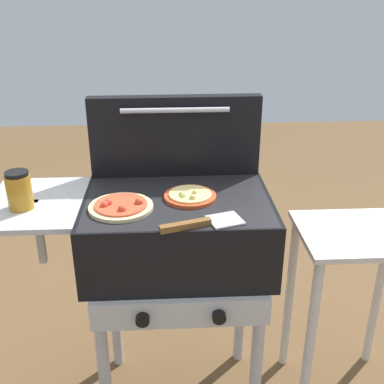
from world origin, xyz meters
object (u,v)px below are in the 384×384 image
object	(u,v)px
sauce_jar	(19,190)
spatula	(202,223)
prep_table	(352,281)
pizza_cheese	(190,196)
pizza_pepperoni	(121,206)
grill	(174,235)

from	to	relation	value
sauce_jar	spatula	world-z (taller)	sauce_jar
spatula	prep_table	distance (m)	0.73
pizza_cheese	spatula	bearing A→B (deg)	-82.35
pizza_cheese	pizza_pepperoni	xyz separation A→B (m)	(-0.23, -0.07, 0.00)
pizza_cheese	sauce_jar	size ratio (longest dim) A/B	1.41
sauce_jar	spatula	distance (m)	0.60
spatula	prep_table	size ratio (longest dim) A/B	0.35
pizza_pepperoni	sauce_jar	bearing A→B (deg)	175.43
pizza_pepperoni	pizza_cheese	bearing A→B (deg)	16.93
pizza_cheese	sauce_jar	bearing A→B (deg)	-175.45
pizza_cheese	sauce_jar	xyz separation A→B (m)	(-0.55, -0.04, 0.05)
pizza_pepperoni	sauce_jar	size ratio (longest dim) A/B	1.65
grill	pizza_cheese	xyz separation A→B (m)	(0.06, -0.00, 0.15)
pizza_cheese	spatula	xyz separation A→B (m)	(0.03, -0.20, -0.00)
sauce_jar	grill	bearing A→B (deg)	5.34
spatula	grill	bearing A→B (deg)	112.78
sauce_jar	prep_table	xyz separation A→B (m)	(1.17, 0.05, -0.43)
grill	pizza_pepperoni	bearing A→B (deg)	-157.27
pizza_cheese	spatula	world-z (taller)	pizza_cheese
pizza_pepperoni	spatula	size ratio (longest dim) A/B	0.79
grill	spatula	distance (m)	0.26
prep_table	sauce_jar	bearing A→B (deg)	-177.52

